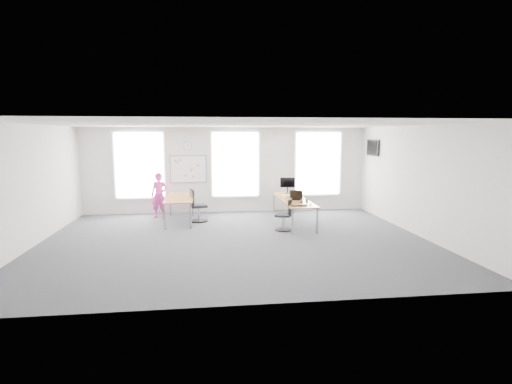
{
  "coord_description": "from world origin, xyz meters",
  "views": [
    {
      "loc": [
        -0.74,
        -10.11,
        2.74
      ],
      "look_at": [
        0.69,
        1.2,
        1.1
      ],
      "focal_mm": 28.0,
      "sensor_mm": 36.0,
      "label": 1
    }
  ],
  "objects": [
    {
      "name": "tv",
      "position": [
        4.95,
        3.0,
        2.3
      ],
      "size": [
        0.06,
        0.9,
        0.55
      ],
      "primitive_type": "cube",
      "color": "black",
      "rests_on": "wall_right"
    },
    {
      "name": "whiteboard",
      "position": [
        -1.35,
        3.97,
        1.55
      ],
      "size": [
        1.2,
        0.03,
        0.9
      ],
      "primitive_type": "cube",
      "color": "white",
      "rests_on": "wall_back"
    },
    {
      "name": "person",
      "position": [
        -2.29,
        3.22,
        0.75
      ],
      "size": [
        0.6,
        0.45,
        1.5
      ],
      "primitive_type": "imported",
      "rotation": [
        0.0,
        0.0,
        -0.17
      ],
      "color": "#D53291",
      "rests_on": "ground"
    },
    {
      "name": "wall_right",
      "position": [
        5.0,
        0.0,
        1.5
      ],
      "size": [
        0.0,
        10.0,
        10.0
      ],
      "primitive_type": "plane",
      "rotation": [
        1.57,
        0.0,
        -1.57
      ],
      "color": "silver",
      "rests_on": "ground"
    },
    {
      "name": "desk_left",
      "position": [
        -1.58,
        2.52,
        0.72
      ],
      "size": [
        0.86,
        2.15,
        0.79
      ],
      "color": "#B18331",
      "rests_on": "ground"
    },
    {
      "name": "keyboard",
      "position": [
        1.84,
        0.67,
        0.77
      ],
      "size": [
        0.5,
        0.31,
        0.02
      ],
      "primitive_type": "cube",
      "rotation": [
        0.0,
        0.0,
        0.34
      ],
      "color": "black",
      "rests_on": "desk_right"
    },
    {
      "name": "chair_left",
      "position": [
        -1.05,
        2.48,
        0.45
      ],
      "size": [
        0.57,
        0.56,
        1.04
      ],
      "rotation": [
        0.0,
        0.0,
        1.81
      ],
      "color": "black",
      "rests_on": "ground"
    },
    {
      "name": "chair_right",
      "position": [
        1.51,
        0.96,
        0.4
      ],
      "size": [
        0.55,
        0.55,
        0.92
      ],
      "rotation": [
        0.0,
        0.0,
        -1.98
      ],
      "color": "black",
      "rests_on": "ground"
    },
    {
      "name": "ceiling",
      "position": [
        0.0,
        0.0,
        3.0
      ],
      "size": [
        10.0,
        10.0,
        0.0
      ],
      "primitive_type": "plane",
      "rotation": [
        3.14,
        0.0,
        0.0
      ],
      "color": "white",
      "rests_on": "ground"
    },
    {
      "name": "headphones",
      "position": [
        2.12,
        1.21,
        0.81
      ],
      "size": [
        0.2,
        0.11,
        0.12
      ],
      "rotation": [
        0.0,
        0.0,
        0.34
      ],
      "color": "black",
      "rests_on": "desk_right"
    },
    {
      "name": "window_mid",
      "position": [
        0.3,
        3.97,
        1.7
      ],
      "size": [
        1.6,
        0.06,
        2.2
      ],
      "primitive_type": "cube",
      "color": "silver",
      "rests_on": "wall_back"
    },
    {
      "name": "lens_cap",
      "position": [
        2.04,
        1.18,
        0.76
      ],
      "size": [
        0.09,
        0.09,
        0.01
      ],
      "primitive_type": "cylinder",
      "rotation": [
        0.0,
        0.0,
        0.32
      ],
      "color": "black",
      "rests_on": "desk_right"
    },
    {
      "name": "desk_right",
      "position": [
        1.95,
        1.94,
        0.71
      ],
      "size": [
        0.83,
        3.12,
        0.76
      ],
      "color": "#B18331",
      "rests_on": "ground"
    },
    {
      "name": "window_right",
      "position": [
        3.3,
        3.97,
        1.7
      ],
      "size": [
        1.6,
        0.06,
        2.2
      ],
      "primitive_type": "cube",
      "color": "silver",
      "rests_on": "wall_back"
    },
    {
      "name": "laptop_sleeve",
      "position": [
        1.98,
        1.65,
        0.91
      ],
      "size": [
        0.38,
        0.25,
        0.3
      ],
      "rotation": [
        0.0,
        0.0,
        -0.15
      ],
      "color": "black",
      "rests_on": "desk_right"
    },
    {
      "name": "wall_back",
      "position": [
        0.0,
        4.0,
        1.5
      ],
      "size": [
        10.0,
        0.0,
        10.0
      ],
      "primitive_type": "plane",
      "rotation": [
        1.57,
        0.0,
        0.0
      ],
      "color": "silver",
      "rests_on": "ground"
    },
    {
      "name": "window_left",
      "position": [
        -3.0,
        3.97,
        1.7
      ],
      "size": [
        1.6,
        0.06,
        2.2
      ],
      "primitive_type": "cube",
      "color": "silver",
      "rests_on": "wall_back"
    },
    {
      "name": "mouse",
      "position": [
        2.18,
        0.74,
        0.78
      ],
      "size": [
        0.07,
        0.1,
        0.04
      ],
      "primitive_type": "ellipsoid",
      "rotation": [
        0.0,
        0.0,
        -0.02
      ],
      "color": "black",
      "rests_on": "desk_right"
    },
    {
      "name": "monitor",
      "position": [
        1.98,
        2.98,
        1.09
      ],
      "size": [
        0.5,
        0.2,
        0.56
      ],
      "rotation": [
        0.0,
        0.0,
        -0.12
      ],
      "color": "black",
      "rests_on": "desk_right"
    },
    {
      "name": "floor",
      "position": [
        0.0,
        0.0,
        0.0
      ],
      "size": [
        10.0,
        10.0,
        0.0
      ],
      "primitive_type": "plane",
      "color": "#28292D",
      "rests_on": "ground"
    },
    {
      "name": "wall_front",
      "position": [
        0.0,
        -4.0,
        1.5
      ],
      "size": [
        10.0,
        0.0,
        10.0
      ],
      "primitive_type": "plane",
      "rotation": [
        -1.57,
        0.0,
        0.0
      ],
      "color": "silver",
      "rests_on": "ground"
    },
    {
      "name": "wall_left",
      "position": [
        -5.0,
        0.0,
        1.5
      ],
      "size": [
        0.0,
        10.0,
        10.0
      ],
      "primitive_type": "plane",
      "rotation": [
        1.57,
        0.0,
        1.57
      ],
      "color": "silver",
      "rests_on": "ground"
    },
    {
      "name": "wall_clock",
      "position": [
        -1.35,
        3.97,
        2.35
      ],
      "size": [
        0.3,
        0.04,
        0.3
      ],
      "primitive_type": "cylinder",
      "rotation": [
        1.57,
        0.0,
        0.0
      ],
      "color": "gray",
      "rests_on": "wall_back"
    },
    {
      "name": "paper_stack",
      "position": [
        1.83,
        2.16,
        0.81
      ],
      "size": [
        0.35,
        0.3,
        0.1
      ],
      "primitive_type": "cube",
      "rotation": [
        0.0,
        0.0,
        0.29
      ],
      "color": "beige",
      "rests_on": "desk_right"
    }
  ]
}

